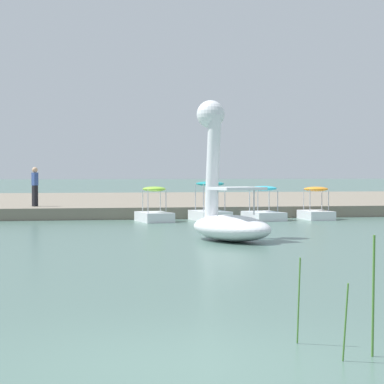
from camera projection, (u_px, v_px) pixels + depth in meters
name	position (u px, v px, depth m)	size (l,w,h in m)	color
ground_plane	(183.00, 365.00, 8.19)	(475.38, 475.38, 0.00)	#47665B
shore_bank_far	(69.00, 203.00, 45.70)	(136.31, 25.55, 0.50)	slate
swan_boat	(227.00, 206.00, 23.24)	(2.67, 3.64, 4.19)	white
pedal_boat_lime	(154.00, 212.00, 32.12)	(1.43, 2.13, 1.43)	white
pedal_boat_teal	(210.00, 209.00, 32.87)	(1.50, 2.28, 1.63)	white
pedal_boat_cyan	(264.00, 210.00, 33.14)	(1.52, 2.16, 1.44)	white
pedal_boat_orange	(316.00, 209.00, 33.71)	(1.11, 1.99, 1.40)	white
person_on_path	(35.00, 185.00, 34.90)	(0.30, 0.30, 1.74)	black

